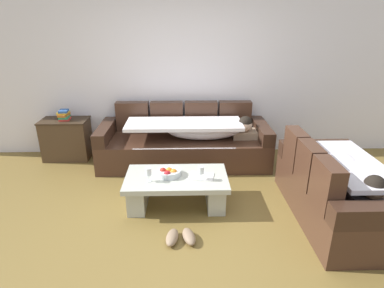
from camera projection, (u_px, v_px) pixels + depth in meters
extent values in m
plane|color=brown|center=(184.00, 224.00, 3.53)|extent=(14.00, 14.00, 0.00)
cube|color=white|center=(183.00, 70.00, 5.03)|extent=(9.00, 0.10, 2.70)
cube|color=#452B1E|center=(184.00, 150.00, 4.94)|extent=(2.54, 0.92, 0.42)
cube|color=#452B1E|center=(133.00, 116.00, 5.11)|extent=(0.51, 0.16, 0.46)
cube|color=#452B1E|center=(167.00, 116.00, 5.12)|extent=(0.51, 0.16, 0.46)
cube|color=#452B1E|center=(201.00, 116.00, 5.14)|extent=(0.51, 0.16, 0.46)
cube|color=#452B1E|center=(235.00, 115.00, 5.15)|extent=(0.51, 0.16, 0.46)
cube|color=#372218|center=(105.00, 132.00, 4.79)|extent=(0.18, 0.92, 0.20)
cube|color=#372218|center=(262.00, 131.00, 4.85)|extent=(0.18, 0.92, 0.20)
cube|color=gray|center=(244.00, 134.00, 4.85)|extent=(0.36, 0.28, 0.11)
sphere|color=beige|center=(245.00, 125.00, 4.76)|extent=(0.21, 0.21, 0.21)
sphere|color=black|center=(245.00, 123.00, 4.75)|extent=(0.20, 0.20, 0.20)
ellipsoid|color=white|center=(204.00, 130.00, 4.77)|extent=(1.10, 0.44, 0.28)
cube|color=white|center=(184.00, 124.00, 4.71)|extent=(1.70, 0.60, 0.05)
cube|color=white|center=(184.00, 161.00, 4.52)|extent=(1.44, 0.04, 0.38)
cube|color=#452B1E|center=(337.00, 200.00, 3.59)|extent=(0.92, 1.70, 0.42)
cube|color=#452B1E|center=(327.00, 185.00, 3.00)|extent=(0.16, 0.42, 0.46)
cube|color=#452B1E|center=(309.00, 165.00, 3.42)|extent=(0.16, 0.42, 0.46)
cube|color=#452B1E|center=(295.00, 149.00, 3.84)|extent=(0.16, 0.42, 0.46)
cube|color=#372218|center=(383.00, 215.00, 2.77)|extent=(0.92, 0.18, 0.20)
cube|color=#372218|center=(315.00, 149.00, 4.19)|extent=(0.92, 0.18, 0.20)
cube|color=#4C4C56|center=(366.00, 203.00, 3.04)|extent=(0.28, 0.36, 0.11)
sphere|color=#936B4C|center=(374.00, 188.00, 2.98)|extent=(0.21, 0.21, 0.21)
sphere|color=black|center=(375.00, 185.00, 2.97)|extent=(0.20, 0.20, 0.20)
ellipsoid|color=silver|center=(342.00, 167.00, 3.58)|extent=(0.44, 0.78, 0.28)
cube|color=silver|center=(351.00, 163.00, 3.43)|extent=(0.60, 1.24, 0.05)
cube|color=silver|center=(376.00, 198.00, 3.60)|extent=(0.04, 1.05, 0.38)
cube|color=#B4B9AC|center=(176.00, 179.00, 3.77)|extent=(1.20, 0.68, 0.06)
cube|color=#B4B9AC|center=(138.00, 193.00, 3.83)|extent=(0.20, 0.54, 0.32)
cube|color=#B4B9AC|center=(215.00, 192.00, 3.85)|extent=(0.20, 0.54, 0.32)
cylinder|color=silver|center=(169.00, 173.00, 3.77)|extent=(0.28, 0.28, 0.07)
sphere|color=orange|center=(169.00, 171.00, 3.76)|extent=(0.08, 0.08, 0.08)
sphere|color=orange|center=(174.00, 172.00, 3.73)|extent=(0.08, 0.08, 0.08)
sphere|color=red|center=(163.00, 171.00, 3.75)|extent=(0.08, 0.08, 0.08)
sphere|color=red|center=(167.00, 174.00, 3.69)|extent=(0.08, 0.08, 0.08)
cylinder|color=silver|center=(149.00, 181.00, 3.64)|extent=(0.06, 0.06, 0.01)
cylinder|color=silver|center=(149.00, 178.00, 3.63)|extent=(0.01, 0.01, 0.07)
cylinder|color=silver|center=(148.00, 171.00, 3.60)|extent=(0.07, 0.07, 0.08)
cylinder|color=silver|center=(201.00, 179.00, 3.68)|extent=(0.06, 0.06, 0.01)
cylinder|color=silver|center=(201.00, 176.00, 3.66)|extent=(0.01, 0.01, 0.07)
cylinder|color=silver|center=(201.00, 170.00, 3.63)|extent=(0.07, 0.07, 0.08)
cube|color=white|center=(201.00, 176.00, 3.75)|extent=(0.31, 0.26, 0.01)
cube|color=#483422|center=(67.00, 140.00, 5.09)|extent=(0.70, 0.42, 0.62)
cube|color=#322417|center=(64.00, 120.00, 4.97)|extent=(0.72, 0.44, 0.02)
cube|color=red|center=(65.00, 119.00, 4.96)|extent=(0.17, 0.20, 0.03)
cube|color=#338C59|center=(64.00, 117.00, 4.95)|extent=(0.15, 0.20, 0.03)
cube|color=#B76623|center=(64.00, 115.00, 4.94)|extent=(0.14, 0.22, 0.04)
cube|color=gold|center=(63.00, 113.00, 4.93)|extent=(0.17, 0.18, 0.02)
cube|color=#2D569E|center=(64.00, 111.00, 4.92)|extent=(0.14, 0.18, 0.03)
ellipsoid|color=#8C7259|center=(172.00, 237.00, 3.24)|extent=(0.16, 0.29, 0.09)
ellipsoid|color=#8C7259|center=(189.00, 237.00, 3.25)|extent=(0.18, 0.29, 0.09)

